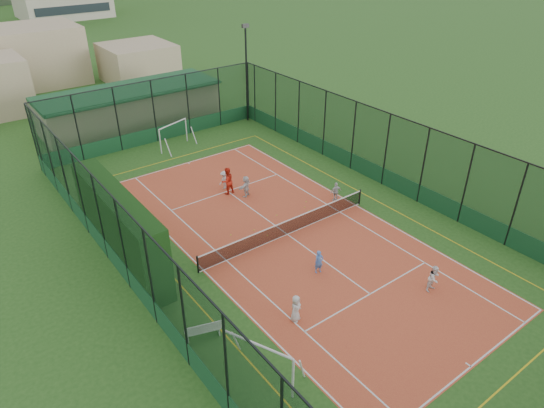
{
  "coord_description": "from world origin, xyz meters",
  "views": [
    {
      "loc": [
        -14.49,
        -17.88,
        15.49
      ],
      "look_at": [
        0.14,
        1.66,
        1.2
      ],
      "focal_mm": 32.0,
      "sensor_mm": 36.0,
      "label": 1
    }
  ],
  "objects_px": {
    "floodlight_ne": "(247,74)",
    "coach": "(227,181)",
    "child_far_left": "(224,180)",
    "child_far_right": "(336,192)",
    "child_far_back": "(246,186)",
    "white_bench": "(203,329)",
    "child_near_left": "(296,308)",
    "clubhouse": "(131,106)",
    "child_near_right": "(434,278)",
    "child_near_mid": "(319,262)",
    "futsal_goal_far": "(174,136)",
    "futsal_goal_near": "(258,363)"
  },
  "relations": [
    {
      "from": "child_far_back",
      "to": "child_near_left",
      "type": "bearing_deg",
      "value": 37.64
    },
    {
      "from": "floodlight_ne",
      "to": "child_near_mid",
      "type": "bearing_deg",
      "value": -115.07
    },
    {
      "from": "floodlight_ne",
      "to": "child_near_mid",
      "type": "relative_size",
      "value": 6.46
    },
    {
      "from": "child_near_mid",
      "to": "child_far_right",
      "type": "xyz_separation_m",
      "value": [
        5.72,
        4.83,
        0.01
      ]
    },
    {
      "from": "clubhouse",
      "to": "coach",
      "type": "bearing_deg",
      "value": -90.44
    },
    {
      "from": "futsal_goal_near",
      "to": "child_near_left",
      "type": "bearing_deg",
      "value": -86.76
    },
    {
      "from": "child_near_right",
      "to": "coach",
      "type": "height_order",
      "value": "coach"
    },
    {
      "from": "child_far_back",
      "to": "child_near_right",
      "type": "bearing_deg",
      "value": 69.51
    },
    {
      "from": "floodlight_ne",
      "to": "clubhouse",
      "type": "bearing_deg",
      "value": 147.88
    },
    {
      "from": "child_near_mid",
      "to": "child_far_back",
      "type": "distance_m",
      "value": 8.9
    },
    {
      "from": "white_bench",
      "to": "coach",
      "type": "height_order",
      "value": "coach"
    },
    {
      "from": "floodlight_ne",
      "to": "white_bench",
      "type": "relative_size",
      "value": 5.31
    },
    {
      "from": "futsal_goal_near",
      "to": "white_bench",
      "type": "bearing_deg",
      "value": -15.24
    },
    {
      "from": "clubhouse",
      "to": "coach",
      "type": "relative_size",
      "value": 8.33
    },
    {
      "from": "white_bench",
      "to": "futsal_goal_far",
      "type": "xyz_separation_m",
      "value": [
        8.36,
        19.09,
        0.53
      ]
    },
    {
      "from": "floodlight_ne",
      "to": "child_far_left",
      "type": "distance_m",
      "value": 13.41
    },
    {
      "from": "white_bench",
      "to": "child_near_mid",
      "type": "xyz_separation_m",
      "value": [
        6.94,
        0.39,
        0.21
      ]
    },
    {
      "from": "clubhouse",
      "to": "futsal_goal_near",
      "type": "height_order",
      "value": "clubhouse"
    },
    {
      "from": "futsal_goal_near",
      "to": "child_far_left",
      "type": "distance_m",
      "value": 15.97
    },
    {
      "from": "futsal_goal_near",
      "to": "child_near_mid",
      "type": "relative_size",
      "value": 2.41
    },
    {
      "from": "futsal_goal_far",
      "to": "child_near_right",
      "type": "distance_m",
      "value": 23.14
    },
    {
      "from": "child_far_left",
      "to": "child_far_right",
      "type": "xyz_separation_m",
      "value": [
        4.8,
        -5.67,
        0.02
      ]
    },
    {
      "from": "white_bench",
      "to": "child_near_mid",
      "type": "relative_size",
      "value": 1.22
    },
    {
      "from": "clubhouse",
      "to": "child_near_mid",
      "type": "relative_size",
      "value": 11.9
    },
    {
      "from": "white_bench",
      "to": "clubhouse",
      "type": "bearing_deg",
      "value": 91.25
    },
    {
      "from": "clubhouse",
      "to": "child_far_left",
      "type": "xyz_separation_m",
      "value": [
        0.06,
        -15.13,
        -0.94
      ]
    },
    {
      "from": "child_near_left",
      "to": "child_far_right",
      "type": "relative_size",
      "value": 1.03
    },
    {
      "from": "child_far_right",
      "to": "coach",
      "type": "distance_m",
      "value": 7.03
    },
    {
      "from": "child_near_right",
      "to": "child_far_right",
      "type": "bearing_deg",
      "value": 72.08
    },
    {
      "from": "white_bench",
      "to": "child_far_back",
      "type": "relative_size",
      "value": 1.09
    },
    {
      "from": "child_far_right",
      "to": "coach",
      "type": "relative_size",
      "value": 0.71
    },
    {
      "from": "floodlight_ne",
      "to": "coach",
      "type": "relative_size",
      "value": 4.52
    },
    {
      "from": "child_far_right",
      "to": "child_far_back",
      "type": "bearing_deg",
      "value": -29.52
    },
    {
      "from": "white_bench",
      "to": "child_far_back",
      "type": "distance_m",
      "value": 12.47
    },
    {
      "from": "child_far_left",
      "to": "child_far_right",
      "type": "distance_m",
      "value": 7.43
    },
    {
      "from": "child_near_mid",
      "to": "child_far_right",
      "type": "distance_m",
      "value": 7.49
    },
    {
      "from": "child_near_mid",
      "to": "child_far_right",
      "type": "height_order",
      "value": "child_far_right"
    },
    {
      "from": "child_near_left",
      "to": "child_near_right",
      "type": "relative_size",
      "value": 0.96
    },
    {
      "from": "child_far_back",
      "to": "child_far_right",
      "type": "bearing_deg",
      "value": 107.77
    },
    {
      "from": "child_far_left",
      "to": "child_far_right",
      "type": "height_order",
      "value": "child_far_right"
    },
    {
      "from": "futsal_goal_far",
      "to": "child_far_left",
      "type": "height_order",
      "value": "futsal_goal_far"
    },
    {
      "from": "floodlight_ne",
      "to": "child_near_right",
      "type": "height_order",
      "value": "floodlight_ne"
    },
    {
      "from": "clubhouse",
      "to": "futsal_goal_near",
      "type": "bearing_deg",
      "value": -103.9
    },
    {
      "from": "floodlight_ne",
      "to": "child_far_back",
      "type": "distance_m",
      "value": 14.35
    },
    {
      "from": "clubhouse",
      "to": "child_near_mid",
      "type": "bearing_deg",
      "value": -91.93
    },
    {
      "from": "white_bench",
      "to": "child_far_right",
      "type": "bearing_deg",
      "value": 40.34
    },
    {
      "from": "child_near_left",
      "to": "child_far_right",
      "type": "distance_m",
      "value": 11.13
    },
    {
      "from": "child_far_left",
      "to": "child_far_right",
      "type": "relative_size",
      "value": 0.97
    },
    {
      "from": "child_near_left",
      "to": "coach",
      "type": "relative_size",
      "value": 0.73
    },
    {
      "from": "child_near_left",
      "to": "child_far_left",
      "type": "relative_size",
      "value": 1.07
    }
  ]
}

